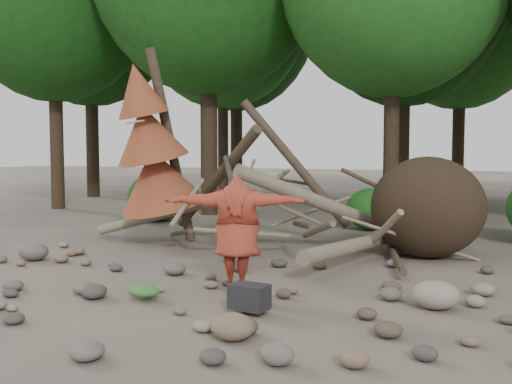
% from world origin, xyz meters
% --- Properties ---
extents(ground, '(120.00, 120.00, 0.00)m').
position_xyz_m(ground, '(0.00, 0.00, 0.00)').
color(ground, '#514C44').
rests_on(ground, ground).
extents(deadfall_pile, '(8.55, 5.24, 3.30)m').
position_xyz_m(deadfall_pile, '(2.02, 4.24, 0.95)').
color(deadfall_pile, '#332619').
rests_on(deadfall_pile, ground).
extents(dead_conifer, '(2.06, 2.16, 4.35)m').
position_xyz_m(dead_conifer, '(-3.12, 3.37, 2.11)').
color(dead_conifer, '#4C3F30').
rests_on(dead_conifer, ground).
extents(bush_left, '(1.80, 1.80, 1.44)m').
position_xyz_m(bush_left, '(-5.50, 7.20, 0.72)').
color(bush_left, '#174D14').
rests_on(bush_left, ground).
extents(bush_mid, '(1.40, 1.40, 1.12)m').
position_xyz_m(bush_mid, '(0.80, 7.80, 0.56)').
color(bush_mid, '#20621C').
rests_on(bush_mid, ground).
extents(frisbee_thrower, '(2.73, 1.16, 2.46)m').
position_xyz_m(frisbee_thrower, '(0.48, 0.11, 0.92)').
color(frisbee_thrower, '#993322').
rests_on(frisbee_thrower, ground).
extents(backpack, '(0.51, 0.37, 0.32)m').
position_xyz_m(backpack, '(1.01, -0.63, 0.16)').
color(backpack, black).
rests_on(backpack, ground).
extents(cloth_green, '(0.45, 0.38, 0.17)m').
position_xyz_m(cloth_green, '(-0.59, -0.63, 0.09)').
color(cloth_green, '#3A712D').
rests_on(cloth_green, ground).
extents(cloth_orange, '(0.34, 0.28, 0.12)m').
position_xyz_m(cloth_orange, '(0.94, -0.15, 0.06)').
color(cloth_orange, '#B5561F').
rests_on(cloth_orange, ground).
extents(boulder_front_right, '(0.50, 0.45, 0.30)m').
position_xyz_m(boulder_front_right, '(1.26, -1.64, 0.15)').
color(boulder_front_right, '#7C654E').
rests_on(boulder_front_right, ground).
extents(boulder_mid_right, '(0.62, 0.56, 0.37)m').
position_xyz_m(boulder_mid_right, '(3.17, 0.54, 0.19)').
color(boulder_mid_right, gray).
rests_on(boulder_mid_right, ground).
extents(boulder_mid_left, '(0.57, 0.51, 0.34)m').
position_xyz_m(boulder_mid_left, '(-4.23, 0.99, 0.17)').
color(boulder_mid_left, '#655D55').
rests_on(boulder_mid_left, ground).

